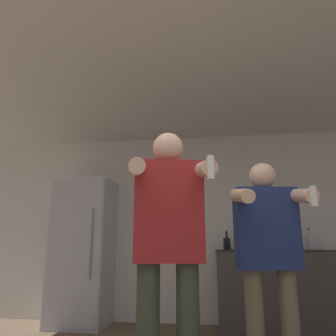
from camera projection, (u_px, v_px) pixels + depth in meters
wall_back at (195, 225)px, 4.56m from camera, size 7.00×0.06×2.55m
ceiling_slab at (182, 81)px, 3.24m from camera, size 7.00×3.86×0.05m
refrigerator at (83, 250)px, 4.34m from camera, size 0.72×0.66×1.87m
counter at (277, 290)px, 3.93m from camera, size 1.44×0.62×0.94m
bottle_tall_gin at (227, 243)px, 4.17m from camera, size 0.09×0.09×0.25m
bottle_amber_bourbon at (238, 239)px, 4.16m from camera, size 0.08×0.08×0.33m
bottle_clear_vodka at (294, 242)px, 4.06m from camera, size 0.09×0.09×0.25m
bottle_dark_rum at (310, 241)px, 4.03m from camera, size 0.07×0.07×0.27m
bottle_brown_liquor at (255, 242)px, 4.12m from camera, size 0.08×0.08×0.27m
person_woman_foreground at (168, 242)px, 2.08m from camera, size 0.59×0.54×1.73m
person_man_side at (268, 247)px, 2.44m from camera, size 0.59×0.54×1.62m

